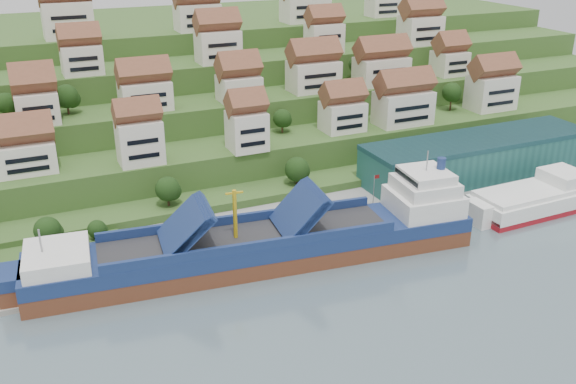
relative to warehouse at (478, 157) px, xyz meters
name	(u,v)px	position (x,y,z in m)	size (l,w,h in m)	color
ground	(320,253)	(-52.00, -17.00, -7.20)	(300.00, 300.00, 0.00)	slate
quay	(369,204)	(-32.00, -2.00, -6.10)	(180.00, 14.00, 2.20)	gray
pebble_beach	(3,285)	(-110.00, -5.00, -6.70)	(45.00, 20.00, 1.00)	gray
hillside	(179,87)	(-52.00, 86.55, 3.46)	(260.00, 128.00, 31.00)	#2D4C1E
hillside_village	(227,71)	(-49.87, 43.04, 17.11)	(159.78, 62.83, 29.79)	silver
hillside_trees	(206,117)	(-60.45, 28.58, 9.74)	(137.94, 62.15, 30.47)	#1D3C14
warehouse	(478,157)	(0.00, 0.00, 0.00)	(60.00, 15.00, 10.00)	#205853
flagpole	(374,189)	(-33.89, -7.00, -0.32)	(1.28, 0.16, 8.00)	gray
cargo_ship	(271,245)	(-62.18, -15.85, -3.64)	(86.39, 22.11, 19.05)	brown
second_ship	(538,199)	(2.63, -18.46, -4.47)	(31.44, 12.38, 9.03)	maroon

